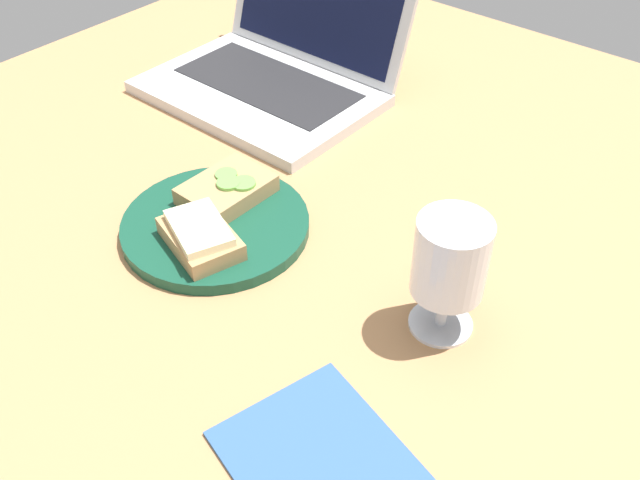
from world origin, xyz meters
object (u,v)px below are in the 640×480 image
wine_glass (450,264)px  napkin (316,457)px  sandwich_with_cucumber (227,189)px  plate (216,225)px  laptop (275,68)px  sandwich_with_cheese (200,236)px

wine_glass → napkin: bearing=-89.3°
sandwich_with_cucumber → wine_glass: 31.50cm
plate → wine_glass: bearing=8.4°
wine_glass → sandwich_with_cucumber: bearing=-179.9°
plate → wine_glass: (28.84, 4.24, 7.75)cm
plate → laptop: size_ratio=0.65×
sandwich_with_cheese → sandwich_with_cucumber: bearing=117.1°
sandwich_with_cucumber → napkin: bearing=-32.8°
sandwich_with_cucumber → napkin: 37.21cm
napkin → sandwich_with_cheese: bearing=156.4°
wine_glass → napkin: 21.80cm
plate → sandwich_with_cheese: sandwich_with_cheese is taller
plate → napkin: size_ratio=1.45×
plate → sandwich_with_cheese: (2.15, -4.16, 2.22)cm
wine_glass → laptop: (-46.77, 25.83, -4.96)cm
sandwich_with_cucumber → napkin: (31.21, -20.10, -2.49)cm
plate → napkin: plate is taller
sandwich_with_cheese → laptop: laptop is taller
sandwich_with_cheese → laptop: size_ratio=0.33×
sandwich_with_cucumber → sandwich_with_cheese: size_ratio=0.94×
sandwich_with_cucumber → laptop: laptop is taller
sandwich_with_cheese → laptop: (-20.09, 34.23, 0.57)cm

